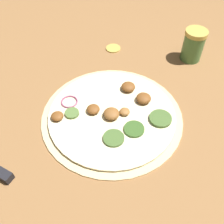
% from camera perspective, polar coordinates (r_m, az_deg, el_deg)
% --- Properties ---
extents(ground_plane, '(3.00, 3.00, 0.00)m').
position_cam_1_polar(ground_plane, '(0.64, 0.00, -1.00)').
color(ground_plane, olive).
extents(pizza, '(0.34, 0.34, 0.03)m').
position_cam_1_polar(pizza, '(0.63, 0.16, -0.54)').
color(pizza, beige).
rests_on(pizza, ground_plane).
extents(spice_jar, '(0.06, 0.06, 0.09)m').
position_cam_1_polar(spice_jar, '(0.81, 17.28, 13.75)').
color(spice_jar, '#4C7F42').
rests_on(spice_jar, ground_plane).
extents(loose_cap, '(0.05, 0.05, 0.01)m').
position_cam_1_polar(loose_cap, '(0.84, 0.26, 13.80)').
color(loose_cap, gold).
rests_on(loose_cap, ground_plane).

